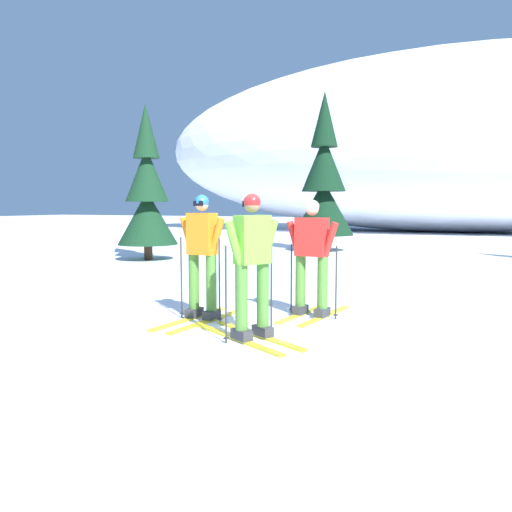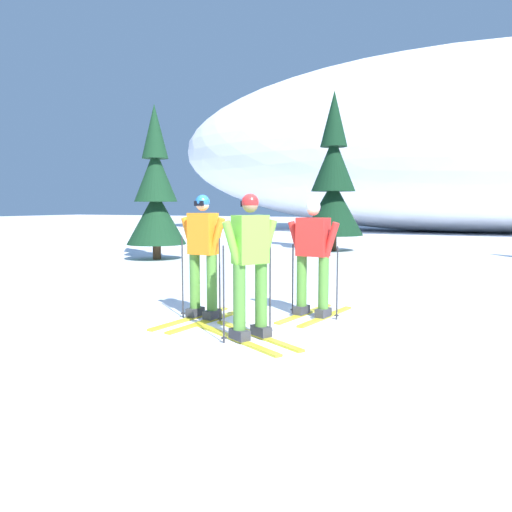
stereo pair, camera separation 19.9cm
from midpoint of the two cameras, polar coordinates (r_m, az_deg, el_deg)
name	(u,v)px [view 2 (the right image)]	position (r m, az deg, el deg)	size (l,w,h in m)	color
ground_plane	(243,331)	(6.82, -0.56, -8.28)	(120.00, 120.00, 0.00)	white
skier_orange_jacket	(203,255)	(7.38, -5.13, 0.08)	(0.77, 1.75, 1.78)	gold
skier_lime_jacket	(250,265)	(6.23, 0.24, -0.95)	(1.74, 1.27, 1.78)	gold
skier_red_jacket	(313,256)	(7.56, 7.05, 0.05)	(0.83, 1.65, 1.72)	gold
pine_tree_far_left	(156,195)	(15.77, -10.63, 6.59)	(1.77, 1.77, 4.60)	#47301E
pine_tree_center_left	(333,185)	(18.63, 8.81, 7.77)	(2.17, 2.17, 5.61)	#47301E
snow_ridge_background	(463,142)	(33.60, 21.98, 11.62)	(37.09, 14.02, 10.72)	white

